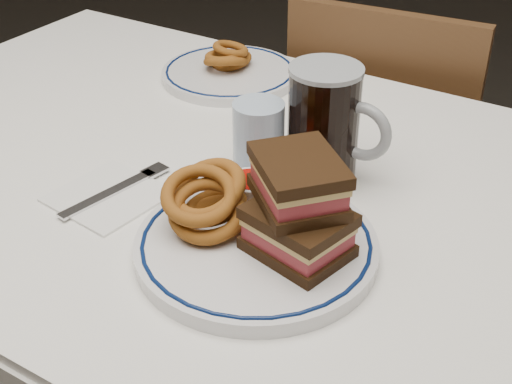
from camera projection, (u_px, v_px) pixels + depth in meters
The scene contains 11 objects.
dining_table at pixel (201, 218), 1.13m from camera, with size 1.27×0.87×0.75m.
chair_far at pixel (385, 164), 1.63m from camera, with size 0.43×0.43×0.85m.
main_plate at pixel (256, 246), 0.88m from camera, with size 0.30×0.30×0.02m.
reuben_sandwich at pixel (298, 207), 0.83m from camera, with size 0.15×0.14×0.12m.
onion_rings_main at pixel (208, 204), 0.88m from camera, with size 0.12×0.12×0.09m.
ketchup_ramekin at pixel (250, 189), 0.93m from camera, with size 0.06×0.06×0.04m.
beer_mug at pixel (326, 124), 0.99m from camera, with size 0.15×0.10×0.17m.
water_glass at pixel (259, 141), 1.01m from camera, with size 0.07×0.07×0.12m, color #A6BBD6.
far_plate at pixel (230, 73), 1.32m from camera, with size 0.25×0.25×0.02m.
onion_rings_far at pixel (228, 58), 1.32m from camera, with size 0.09×0.11×0.06m.
napkin_fork at pixel (111, 195), 0.99m from camera, with size 0.15×0.18×0.01m.
Camera 1 is at (0.56, -0.74, 1.29)m, focal length 50.00 mm.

